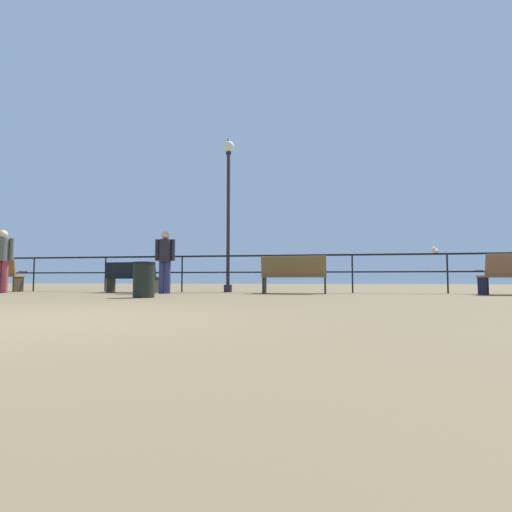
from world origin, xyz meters
name	(u,v)px	position (x,y,z in m)	size (l,w,h in m)	color
ground_plane	(16,320)	(0.00, 0.00, 0.00)	(60.00, 60.00, 0.00)	brown
pier_railing	(222,265)	(0.00, 7.71, 0.82)	(22.44, 0.05, 1.09)	black
bench_near_left	(132,276)	(-2.48, 7.01, 0.49)	(1.61, 0.71, 0.87)	black
bench_near_right	(294,273)	(2.14, 7.00, 0.54)	(1.74, 0.73, 1.00)	brown
lamppost_center	(228,194)	(0.13, 7.89, 2.95)	(0.35, 0.35, 4.71)	#271F28
person_by_bench	(165,258)	(-1.28, 6.49, 0.96)	(0.53, 0.32, 1.67)	navy
person_at_railing	(2,257)	(-5.96, 6.17, 1.01)	(0.52, 0.34, 1.77)	#9B373F
seagull_on_rail	(435,250)	(5.92, 7.70, 1.17)	(0.27, 0.30, 0.17)	silver
trash_bin	(144,280)	(-0.81, 4.28, 0.37)	(0.46, 0.46, 0.74)	black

